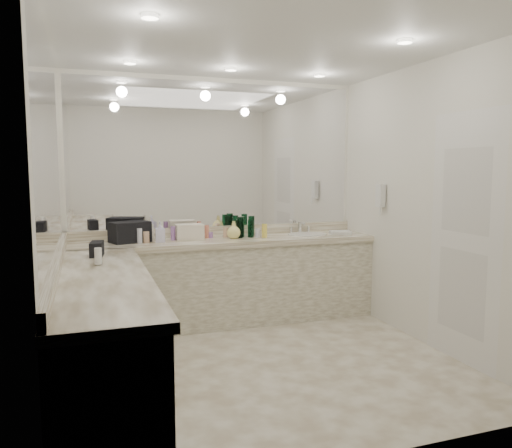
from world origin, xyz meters
name	(u,v)px	position (x,y,z in m)	size (l,w,h in m)	color
floor	(264,363)	(0.00, 0.00, 0.00)	(3.20, 3.20, 0.00)	beige
ceiling	(264,45)	(0.00, 0.00, 2.60)	(3.20, 3.20, 0.00)	white
wall_back	(217,199)	(0.00, 1.50, 1.30)	(3.20, 0.02, 2.60)	silver
wall_left	(53,215)	(-1.60, 0.00, 1.30)	(0.02, 3.00, 2.60)	silver
wall_right	(427,205)	(1.60, 0.00, 1.30)	(0.02, 3.00, 2.60)	silver
vanity_back_base	(225,283)	(0.00, 1.20, 0.42)	(3.20, 0.60, 0.84)	silver
vanity_back_top	(225,241)	(0.00, 1.19, 0.87)	(3.20, 0.64, 0.06)	white
vanity_left_base	(103,344)	(-1.30, -0.30, 0.42)	(0.60, 2.40, 0.84)	silver
vanity_left_top	(102,280)	(-1.29, -0.30, 0.87)	(0.64, 2.42, 0.06)	white
backsplash_back	(218,231)	(0.00, 1.48, 0.95)	(3.20, 0.04, 0.10)	white
backsplash_left	(58,263)	(-1.58, 0.00, 0.95)	(0.04, 3.00, 0.10)	white
mirror_back	(217,155)	(0.00, 1.49, 1.77)	(3.12, 0.01, 1.55)	white
mirror_left	(52,148)	(-1.59, 0.00, 1.77)	(0.01, 2.92, 1.55)	white
sink	(307,235)	(0.95, 1.20, 0.90)	(0.44, 0.44, 0.03)	white
faucet	(300,226)	(0.95, 1.41, 0.97)	(0.24, 0.16, 0.14)	silver
wall_phone	(381,196)	(1.56, 0.70, 1.35)	(0.06, 0.10, 0.24)	white
door	(464,239)	(1.59, -0.50, 1.05)	(0.02, 0.82, 2.10)	white
black_toiletry_bag	(130,232)	(-0.97, 1.26, 1.01)	(0.37, 0.23, 0.21)	black
black_bag_spill	(97,249)	(-1.30, 0.53, 0.96)	(0.10, 0.22, 0.12)	black
cream_cosmetic_case	(189,231)	(-0.36, 1.27, 0.98)	(0.28, 0.17, 0.16)	silver
hand_towel	(340,232)	(1.31, 1.12, 0.92)	(0.23, 0.15, 0.04)	white
lotion_left	(98,257)	(-1.30, 0.11, 0.96)	(0.05, 0.05, 0.13)	white
soap_bottle_a	(150,230)	(-0.77, 1.28, 1.01)	(0.09, 0.09, 0.23)	silver
soap_bottle_b	(160,232)	(-0.68, 1.15, 1.00)	(0.09, 0.09, 0.21)	silver
soap_bottle_c	(234,230)	(0.09, 1.17, 0.99)	(0.14, 0.14, 0.18)	#FFF286
green_bottle_0	(241,227)	(0.20, 1.27, 1.01)	(0.07, 0.07, 0.22)	#0D4124
green_bottle_1	(251,229)	(0.29, 1.21, 0.99)	(0.06, 0.06, 0.18)	#0D4124
green_bottle_2	(240,228)	(0.18, 1.24, 1.00)	(0.07, 0.07, 0.19)	#0D4124
green_bottle_3	(239,228)	(0.16, 1.20, 1.00)	(0.07, 0.07, 0.20)	#0D4124
green_bottle_4	(251,226)	(0.35, 1.36, 1.01)	(0.07, 0.07, 0.21)	#0D4124
amenity_bottle_0	(140,236)	(-0.88, 1.15, 0.97)	(0.05, 0.05, 0.15)	silver
amenity_bottle_1	(210,235)	(-0.13, 1.30, 0.93)	(0.05, 0.05, 0.06)	#9966B2
amenity_bottle_2	(207,232)	(-0.17, 1.30, 0.97)	(0.05, 0.05, 0.14)	#E57F66
amenity_bottle_3	(258,233)	(0.35, 1.17, 0.95)	(0.05, 0.05, 0.09)	silver
amenity_bottle_4	(146,237)	(-0.82, 1.16, 0.96)	(0.06, 0.06, 0.11)	#E0B28C
amenity_bottle_5	(207,232)	(-0.17, 1.30, 0.96)	(0.04, 0.04, 0.12)	#E57F66
amenity_bottle_6	(226,232)	(0.04, 1.31, 0.95)	(0.06, 0.06, 0.11)	#E0B28C
amenity_bottle_7	(264,231)	(0.42, 1.13, 0.97)	(0.06, 0.06, 0.15)	#F2D84C
amenity_bottle_8	(173,233)	(-0.54, 1.25, 0.97)	(0.05, 0.05, 0.14)	#9966B2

